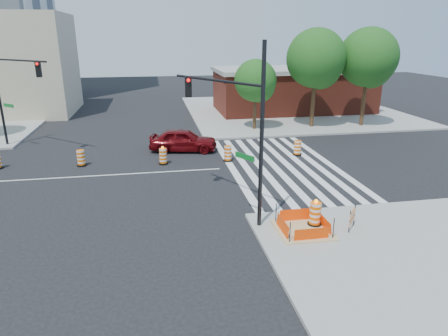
# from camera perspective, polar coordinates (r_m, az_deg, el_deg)

# --- Properties ---
(ground) EXTENTS (120.00, 120.00, 0.00)m
(ground) POSITION_cam_1_polar(r_m,az_deg,el_deg) (24.59, -16.96, -1.02)
(ground) COLOR black
(ground) RESTS_ON ground
(sidewalk_ne) EXTENTS (22.00, 22.00, 0.15)m
(sidewalk_ne) POSITION_cam_1_polar(r_m,az_deg,el_deg) (44.39, 9.62, 8.10)
(sidewalk_ne) COLOR gray
(sidewalk_ne) RESTS_ON ground
(crosswalk_east) EXTENTS (6.75, 13.50, 0.01)m
(crosswalk_east) POSITION_cam_1_polar(r_m,az_deg,el_deg) (25.62, 8.09, 0.41)
(crosswalk_east) COLOR silver
(crosswalk_east) RESTS_ON ground
(lane_centerline) EXTENTS (14.00, 0.12, 0.01)m
(lane_centerline) POSITION_cam_1_polar(r_m,az_deg,el_deg) (24.59, -16.96, -1.01)
(lane_centerline) COLOR silver
(lane_centerline) RESTS_ON ground
(excavation_pit) EXTENTS (2.20, 2.20, 0.90)m
(excavation_pit) POSITION_cam_1_polar(r_m,az_deg,el_deg) (17.07, 11.22, -8.51)
(excavation_pit) COLOR tan
(excavation_pit) RESTS_ON ground
(brick_storefront) EXTENTS (16.50, 8.50, 4.60)m
(brick_storefront) POSITION_cam_1_polar(r_m,az_deg,el_deg) (44.05, 9.78, 10.96)
(brick_storefront) COLOR maroon
(brick_storefront) RESTS_ON ground
(red_coupe) EXTENTS (5.00, 2.78, 1.61)m
(red_coupe) POSITION_cam_1_polar(r_m,az_deg,el_deg) (28.45, -5.84, 4.00)
(red_coupe) COLOR #5D080B
(red_coupe) RESTS_ON ground
(signal_pole_se) EXTENTS (3.06, 4.97, 7.56)m
(signal_pole_se) POSITION_cam_1_polar(r_m,az_deg,el_deg) (16.92, 1.55, 7.48)
(signal_pole_se) COLOR black
(signal_pole_se) RESTS_ON ground
(signal_pole_nw) EXTENTS (4.56, 4.08, 7.91)m
(signal_pole_nw) POSITION_cam_1_polar(r_m,az_deg,el_deg) (31.70, -28.28, 10.87)
(signal_pole_nw) COLOR black
(signal_pole_nw) RESTS_ON ground
(pit_drum) EXTENTS (0.61, 0.61, 1.20)m
(pit_drum) POSITION_cam_1_polar(r_m,az_deg,el_deg) (17.42, 12.88, -6.52)
(pit_drum) COLOR black
(pit_drum) RESTS_ON ground
(barricade) EXTENTS (0.59, 0.66, 0.99)m
(barricade) POSITION_cam_1_polar(r_m,az_deg,el_deg) (17.49, 17.84, -6.70)
(barricade) COLOR #F36205
(barricade) RESTS_ON ground
(tree_north_c) EXTENTS (3.54, 3.54, 6.02)m
(tree_north_c) POSITION_cam_1_polar(r_m,az_deg,el_deg) (34.33, 4.55, 12.01)
(tree_north_c) COLOR #382314
(tree_north_c) RESTS_ON ground
(tree_north_d) EXTENTS (5.00, 5.00, 8.51)m
(tree_north_d) POSITION_cam_1_polar(r_m,az_deg,el_deg) (35.91, 13.03, 14.57)
(tree_north_d) COLOR #382314
(tree_north_d) RESTS_ON ground
(tree_north_e) EXTENTS (5.05, 5.05, 8.58)m
(tree_north_e) POSITION_cam_1_polar(r_m,az_deg,el_deg) (37.66, 19.91, 14.21)
(tree_north_e) COLOR #382314
(tree_north_e) RESTS_ON ground
(median_drum_2) EXTENTS (0.60, 0.60, 1.02)m
(median_drum_2) POSITION_cam_1_polar(r_m,az_deg,el_deg) (26.67, -19.74, 1.28)
(median_drum_2) COLOR black
(median_drum_2) RESTS_ON ground
(median_drum_3) EXTENTS (0.60, 0.60, 1.18)m
(median_drum_3) POSITION_cam_1_polar(r_m,az_deg,el_deg) (25.75, -8.70, 1.60)
(median_drum_3) COLOR black
(median_drum_3) RESTS_ON ground
(median_drum_4) EXTENTS (0.60, 0.60, 1.02)m
(median_drum_4) POSITION_cam_1_polar(r_m,az_deg,el_deg) (26.06, 0.55, 2.00)
(median_drum_4) COLOR black
(median_drum_4) RESTS_ON ground
(median_drum_5) EXTENTS (0.60, 0.60, 1.02)m
(median_drum_5) POSITION_cam_1_polar(r_m,az_deg,el_deg) (27.84, 10.45, 2.77)
(median_drum_5) COLOR black
(median_drum_5) RESTS_ON ground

